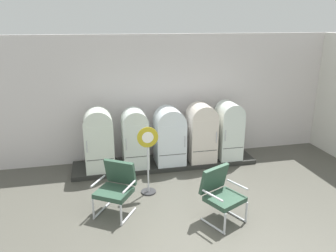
# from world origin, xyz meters

# --- Properties ---
(ground) EXTENTS (12.00, 10.00, 0.05)m
(ground) POSITION_xyz_m (0.00, 0.00, -0.03)
(ground) COLOR #4D4B43
(back_wall) EXTENTS (11.76, 0.12, 3.22)m
(back_wall) POSITION_xyz_m (0.00, 3.66, 1.63)
(back_wall) COLOR silver
(back_wall) RESTS_ON ground
(display_plinth) EXTENTS (4.60, 0.95, 0.11)m
(display_plinth) POSITION_xyz_m (0.00, 3.02, 0.05)
(display_plinth) COLOR #292A27
(display_plinth) RESTS_ON ground
(refrigerator_0) EXTENTS (0.67, 0.62, 1.50)m
(refrigerator_0) POSITION_xyz_m (-1.62, 2.89, 0.90)
(refrigerator_0) COLOR silver
(refrigerator_0) RESTS_ON display_plinth
(refrigerator_1) EXTENTS (0.60, 0.63, 1.44)m
(refrigerator_1) POSITION_xyz_m (-0.76, 2.89, 0.87)
(refrigerator_1) COLOR silver
(refrigerator_1) RESTS_ON display_plinth
(refrigerator_2) EXTENTS (0.71, 0.72, 1.42)m
(refrigerator_2) POSITION_xyz_m (0.10, 2.93, 0.85)
(refrigerator_2) COLOR white
(refrigerator_2) RESTS_ON display_plinth
(refrigerator_3) EXTENTS (0.67, 0.69, 1.47)m
(refrigerator_3) POSITION_xyz_m (0.92, 2.92, 0.88)
(refrigerator_3) COLOR silver
(refrigerator_3) RESTS_ON display_plinth
(refrigerator_4) EXTENTS (0.58, 0.71, 1.47)m
(refrigerator_4) POSITION_xyz_m (1.66, 2.93, 0.89)
(refrigerator_4) COLOR silver
(refrigerator_4) RESTS_ON display_plinth
(armchair_left) EXTENTS (0.88, 0.89, 1.01)m
(armchair_left) POSITION_xyz_m (-1.35, 1.11, 0.56)
(armchair_left) COLOR silver
(armchair_left) RESTS_ON ground
(armchair_right) EXTENTS (0.85, 0.87, 1.01)m
(armchair_right) POSITION_xyz_m (0.49, 0.44, 0.56)
(armchair_right) COLOR silver
(armchair_right) RESTS_ON ground
(sign_stand) EXTENTS (0.43, 0.32, 1.49)m
(sign_stand) POSITION_xyz_m (-0.64, 1.70, 0.71)
(sign_stand) COLOR #2D2D30
(sign_stand) RESTS_ON ground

